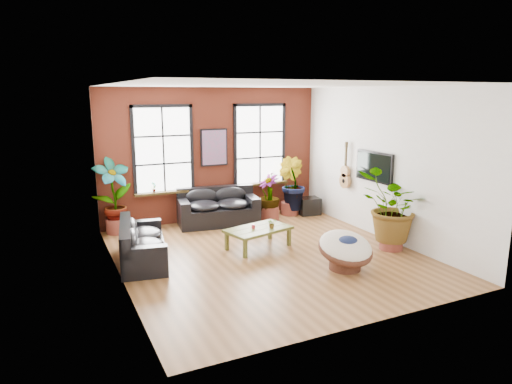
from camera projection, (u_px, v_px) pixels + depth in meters
The scene contains 19 objects.
room at pixel (265, 173), 9.37m from camera, with size 6.04×6.54×3.54m.
sofa_back at pixel (218, 208), 11.88m from camera, with size 2.17×1.28×0.94m.
sofa_left at pixel (140, 244), 9.19m from camera, with size 1.20×2.16×0.81m.
coffee_table at pixel (258, 230), 10.00m from camera, with size 1.56×1.13×0.54m.
papasan_chair at pixel (346, 249), 8.77m from camera, with size 1.14×1.15×0.79m.
poster at pixel (214, 147), 12.01m from camera, with size 0.74×0.06×0.98m.
tv_wall_unit at pixel (365, 169), 11.03m from camera, with size 0.13×1.86×1.20m.
media_box at pixel (309, 206), 12.84m from camera, with size 0.63×0.55×0.48m.
pot_back_left at pixel (117, 226), 11.12m from camera, with size 0.56×0.56×0.37m.
pot_back_right at pixel (290, 208), 12.84m from camera, with size 0.56×0.56×0.36m.
pot_right_wall at pixel (391, 241), 9.96m from camera, with size 0.60×0.60×0.37m.
pot_mid at pixel (269, 213), 12.27m from camera, with size 0.58×0.58×0.37m.
floor_plant_back_left at pixel (113, 193), 10.90m from camera, with size 0.91×0.62×1.73m, color #215516.
floor_plant_back_right at pixel (291, 184), 12.71m from camera, with size 0.80×0.65×1.46m, color #215516.
floor_plant_right_wall at pixel (392, 207), 9.81m from camera, with size 1.41×1.22×1.57m, color #215516.
floor_plant_mid at pixel (268, 195), 12.18m from camera, with size 0.62×0.62×1.10m, color #215516.
table_plant at pixel (272, 223), 9.97m from camera, with size 0.20×0.17×0.22m, color #215516.
sill_plant_left at pixel (154, 187), 11.46m from camera, with size 0.14×0.10×0.27m, color #215516.
sill_plant_right at pixel (272, 177), 12.86m from camera, with size 0.15×0.15×0.27m, color #215516.
Camera 1 is at (-4.13, -8.12, 3.33)m, focal length 32.00 mm.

